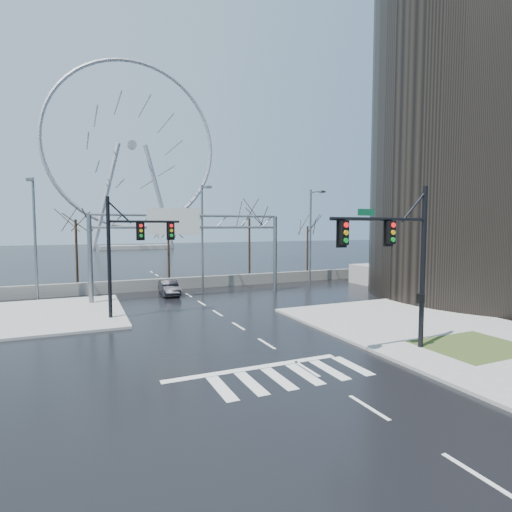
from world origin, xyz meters
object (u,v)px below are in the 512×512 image
signal_mast_near (402,252)px  car (169,288)px  sign_gantry (187,237)px  ferris_wheel (132,152)px  signal_mast_far (127,245)px

signal_mast_near → car: 22.32m
signal_mast_near → car: size_ratio=1.96×
sign_gantry → ferris_wheel: 82.91m
car → ferris_wheel: bearing=87.5°
signal_mast_near → ferris_wheel: bearing=90.1°
signal_mast_near → signal_mast_far: (-11.01, 13.00, -0.04)m
signal_mast_far → car: signal_mast_far is taller
signal_mast_near → sign_gantry: size_ratio=0.49×
signal_mast_far → ferris_wheel: ferris_wheel is taller
signal_mast_near → car: (-6.72, 20.87, -4.20)m
signal_mast_near → ferris_wheel: ferris_wheel is taller
ferris_wheel → car: (-6.58, -78.17, -25.46)m
ferris_wheel → sign_gantry: bearing=-93.8°
signal_mast_far → ferris_wheel: size_ratio=0.16×
ferris_wheel → car: bearing=-94.8°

